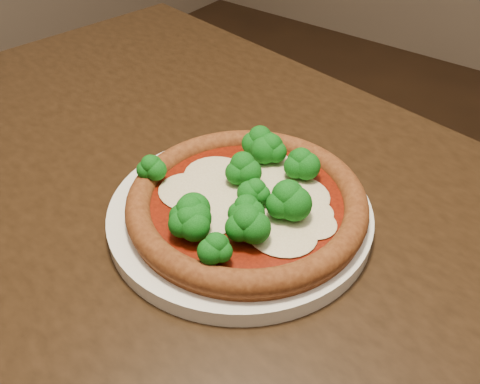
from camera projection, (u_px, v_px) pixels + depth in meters
The scene contains 3 objects.
dining_table at pixel (227, 310), 0.62m from camera, with size 1.35×0.95×0.75m.
plate at pixel (240, 214), 0.58m from camera, with size 0.28×0.28×0.02m, color white.
pizza at pixel (246, 198), 0.56m from camera, with size 0.25×0.25×0.06m.
Camera 1 is at (0.07, -0.52, 1.14)m, focal length 40.00 mm.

